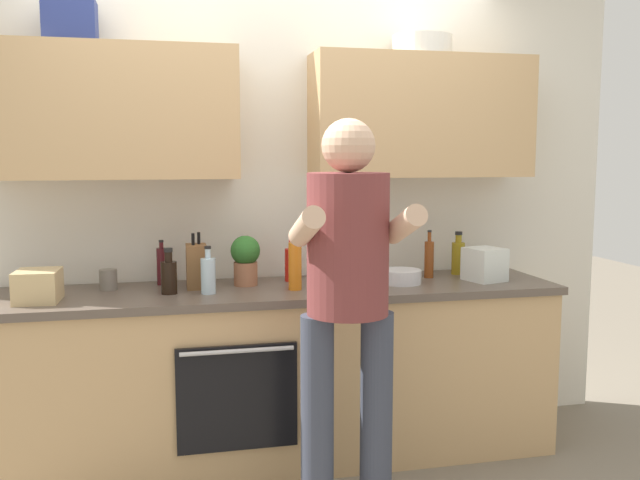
# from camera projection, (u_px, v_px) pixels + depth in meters

# --- Properties ---
(ground_plane) EXTENTS (12.00, 12.00, 0.00)m
(ground_plane) POSITION_uv_depth(u_px,v_px,m) (283.00, 456.00, 3.57)
(ground_plane) COLOR #756B5B
(back_wall_unit) EXTENTS (4.00, 0.38, 2.50)m
(back_wall_unit) POSITION_uv_depth(u_px,v_px,m) (273.00, 168.00, 3.65)
(back_wall_unit) COLOR silver
(back_wall_unit) RESTS_ON ground
(counter) EXTENTS (2.84, 0.67, 0.90)m
(counter) POSITION_uv_depth(u_px,v_px,m) (283.00, 373.00, 3.52)
(counter) COLOR tan
(counter) RESTS_ON ground
(person_standing) EXTENTS (0.49, 0.45, 1.71)m
(person_standing) POSITION_uv_depth(u_px,v_px,m) (348.00, 288.00, 2.83)
(person_standing) COLOR #383D4C
(person_standing) RESTS_ON ground
(bottle_vinegar) EXTENTS (0.05, 0.05, 0.26)m
(bottle_vinegar) POSITION_uv_depth(u_px,v_px,m) (429.00, 259.00, 3.73)
(bottle_vinegar) COLOR brown
(bottle_vinegar) RESTS_ON counter
(bottle_soy) EXTENTS (0.08, 0.08, 0.22)m
(bottle_soy) POSITION_uv_depth(u_px,v_px,m) (169.00, 276.00, 3.29)
(bottle_soy) COLOR black
(bottle_soy) RESTS_ON counter
(bottle_oil) EXTENTS (0.07, 0.07, 0.24)m
(bottle_oil) POSITION_uv_depth(u_px,v_px,m) (458.00, 257.00, 3.85)
(bottle_oil) COLOR olive
(bottle_oil) RESTS_ON counter
(bottle_water) EXTENTS (0.07, 0.07, 0.23)m
(bottle_water) POSITION_uv_depth(u_px,v_px,m) (208.00, 275.00, 3.30)
(bottle_water) COLOR silver
(bottle_water) RESTS_ON counter
(bottle_juice) EXTENTS (0.07, 0.07, 0.29)m
(bottle_juice) POSITION_uv_depth(u_px,v_px,m) (295.00, 265.00, 3.39)
(bottle_juice) COLOR orange
(bottle_juice) RESTS_ON counter
(bottle_wine) EXTENTS (0.05, 0.05, 0.23)m
(bottle_wine) POSITION_uv_depth(u_px,v_px,m) (162.00, 266.00, 3.53)
(bottle_wine) COLOR #471419
(bottle_wine) RESTS_ON counter
(bottle_hotsauce) EXTENTS (0.07, 0.07, 0.25)m
(bottle_hotsauce) POSITION_uv_depth(u_px,v_px,m) (291.00, 264.00, 3.63)
(bottle_hotsauce) COLOR red
(bottle_hotsauce) RESTS_ON counter
(cup_tea) EXTENTS (0.08, 0.08, 0.08)m
(cup_tea) POSITION_uv_depth(u_px,v_px,m) (324.00, 276.00, 3.55)
(cup_tea) COLOR #33598C
(cup_tea) RESTS_ON counter
(cup_stoneware) EXTENTS (0.09, 0.09, 0.10)m
(cup_stoneware) POSITION_uv_depth(u_px,v_px,m) (108.00, 280.00, 3.40)
(cup_stoneware) COLOR slate
(cup_stoneware) RESTS_ON counter
(mixing_bowl) EXTENTS (0.21, 0.21, 0.07)m
(mixing_bowl) POSITION_uv_depth(u_px,v_px,m) (401.00, 277.00, 3.57)
(mixing_bowl) COLOR silver
(mixing_bowl) RESTS_ON counter
(knife_block) EXTENTS (0.10, 0.14, 0.28)m
(knife_block) POSITION_uv_depth(u_px,v_px,m) (197.00, 266.00, 3.43)
(knife_block) COLOR brown
(knife_block) RESTS_ON counter
(potted_herb) EXTENTS (0.15, 0.15, 0.26)m
(potted_herb) POSITION_uv_depth(u_px,v_px,m) (245.00, 258.00, 3.51)
(potted_herb) COLOR #9E6647
(potted_herb) RESTS_ON counter
(grocery_bag_bread) EXTENTS (0.20, 0.22, 0.15)m
(grocery_bag_bread) POSITION_uv_depth(u_px,v_px,m) (38.00, 286.00, 3.12)
(grocery_bag_bread) COLOR tan
(grocery_bag_bread) RESTS_ON counter
(grocery_bag_produce) EXTENTS (0.22, 0.23, 0.18)m
(grocery_bag_produce) POSITION_uv_depth(u_px,v_px,m) (485.00, 264.00, 3.64)
(grocery_bag_produce) COLOR silver
(grocery_bag_produce) RESTS_ON counter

